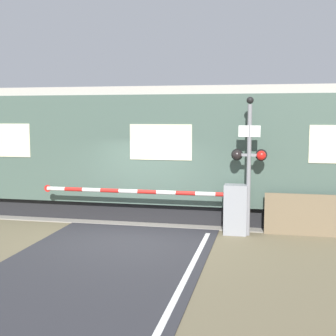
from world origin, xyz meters
TOP-DOWN VIEW (x-y plane):
  - ground_plane at (0.00, 0.00)m, footprint 80.00×80.00m
  - track_bed at (0.00, 3.01)m, footprint 36.00×3.20m
  - train at (0.46, 3.01)m, footprint 17.64×2.79m
  - crossing_barrier at (2.16, 1.15)m, footprint 5.74×0.44m
  - signal_post at (2.91, 1.09)m, footprint 0.92×0.26m
  - roadside_fence at (4.67, 1.36)m, footprint 2.68×0.06m

SIDE VIEW (x-z plane):
  - ground_plane at x=0.00m, z-range 0.00..0.00m
  - track_bed at x=0.00m, z-range -0.04..0.09m
  - roadside_fence at x=4.67m, z-range 0.00..1.10m
  - crossing_barrier at x=2.16m, z-range 0.06..1.39m
  - train at x=0.46m, z-range 0.05..3.99m
  - signal_post at x=2.91m, z-range 0.25..3.84m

